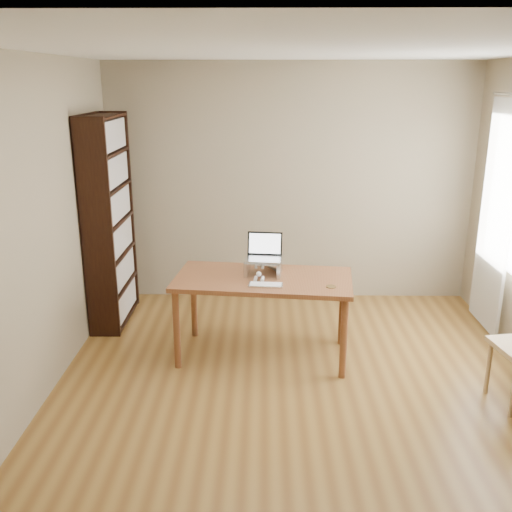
{
  "coord_description": "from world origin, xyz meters",
  "views": [
    {
      "loc": [
        -0.29,
        -3.96,
        2.41
      ],
      "look_at": [
        -0.36,
        0.72,
        0.95
      ],
      "focal_mm": 40.0,
      "sensor_mm": 36.0,
      "label": 1
    }
  ],
  "objects": [
    {
      "name": "cat",
      "position": [
        -0.32,
        0.85,
        0.81
      ],
      "size": [
        0.24,
        0.48,
        0.15
      ],
      "rotation": [
        0.0,
        0.0,
        -0.04
      ],
      "color": "#4B453B",
      "rests_on": "desk"
    },
    {
      "name": "laptop",
      "position": [
        -0.29,
        0.88,
        0.94
      ],
      "size": [
        0.33,
        0.29,
        0.22
      ],
      "rotation": [
        0.0,
        0.0,
        -0.11
      ],
      "color": "silver",
      "rests_on": "laptop_stand"
    },
    {
      "name": "laptop_stand",
      "position": [
        -0.29,
        0.82,
        0.83
      ],
      "size": [
        0.32,
        0.25,
        0.13
      ],
      "rotation": [
        0.0,
        0.0,
        -0.11
      ],
      "color": "silver",
      "rests_on": "desk"
    },
    {
      "name": "desk",
      "position": [
        -0.29,
        0.74,
        0.66
      ],
      "size": [
        1.62,
        0.94,
        0.75
      ],
      "rotation": [
        0.0,
        0.0,
        -0.11
      ],
      "color": "brown",
      "rests_on": "ground"
    },
    {
      "name": "room",
      "position": [
        0.03,
        0.01,
        1.3
      ],
      "size": [
        4.04,
        4.54,
        2.64
      ],
      "color": "brown",
      "rests_on": "ground"
    },
    {
      "name": "keyboard",
      "position": [
        -0.27,
        0.52,
        0.76
      ],
      "size": [
        0.29,
        0.15,
        0.02
      ],
      "rotation": [
        0.0,
        0.0,
        -0.09
      ],
      "color": "silver",
      "rests_on": "desk"
    },
    {
      "name": "coaster",
      "position": [
        0.27,
        0.51,
        0.75
      ],
      "size": [
        0.09,
        0.09,
        0.01
      ],
      "primitive_type": "cylinder",
      "color": "brown",
      "rests_on": "desk"
    },
    {
      "name": "bookshelf",
      "position": [
        -1.83,
        1.55,
        1.05
      ],
      "size": [
        0.3,
        0.9,
        2.1
      ],
      "color": "black",
      "rests_on": "ground"
    }
  ]
}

